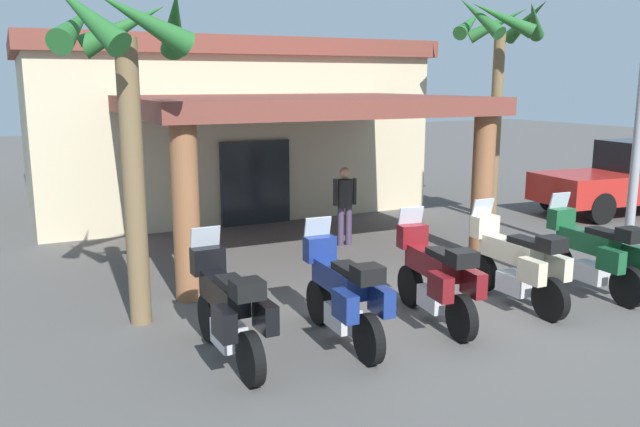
% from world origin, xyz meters
% --- Properties ---
extents(ground_plane, '(80.00, 80.00, 0.00)m').
position_xyz_m(ground_plane, '(0.00, 0.00, 0.00)').
color(ground_plane, '#514F4C').
extents(motel_building, '(10.85, 12.97, 4.61)m').
position_xyz_m(motel_building, '(0.12, 10.56, 2.35)').
color(motel_building, beige).
rests_on(motel_building, ground_plane).
extents(motorcycle_black, '(0.70, 2.21, 1.61)m').
position_xyz_m(motorcycle_black, '(-3.45, -0.27, 0.70)').
color(motorcycle_black, black).
rests_on(motorcycle_black, ground_plane).
extents(motorcycle_blue, '(0.73, 2.21, 1.61)m').
position_xyz_m(motorcycle_blue, '(-1.85, -0.40, 0.70)').
color(motorcycle_blue, black).
rests_on(motorcycle_blue, ground_plane).
extents(motorcycle_maroon, '(0.82, 2.21, 1.61)m').
position_xyz_m(motorcycle_maroon, '(-0.26, -0.37, 0.70)').
color(motorcycle_maroon, black).
rests_on(motorcycle_maroon, ground_plane).
extents(motorcycle_cream, '(0.71, 2.21, 1.61)m').
position_xyz_m(motorcycle_cream, '(1.33, -0.36, 0.70)').
color(motorcycle_cream, black).
rests_on(motorcycle_cream, ground_plane).
extents(motorcycle_green, '(0.73, 2.21, 1.61)m').
position_xyz_m(motorcycle_green, '(2.93, -0.51, 0.70)').
color(motorcycle_green, black).
rests_on(motorcycle_green, ground_plane).
extents(pedestrian, '(0.52, 0.32, 1.72)m').
position_xyz_m(pedestrian, '(0.89, 4.34, 1.00)').
color(pedestrian, '#3F334C').
rests_on(pedestrian, ground_plane).
extents(pickup_truck_red, '(5.37, 2.43, 1.95)m').
position_xyz_m(pickup_truck_red, '(9.59, 3.89, 0.94)').
color(pickup_truck_red, black).
rests_on(pickup_truck_red, ground_plane).
extents(palm_tree_near_portico, '(2.49, 2.54, 5.71)m').
position_xyz_m(palm_tree_near_portico, '(5.88, 5.19, 4.41)').
color(palm_tree_near_portico, brown).
rests_on(palm_tree_near_portico, ground_plane).
extents(palm_tree_roadside, '(2.04, 2.02, 4.90)m').
position_xyz_m(palm_tree_roadside, '(-4.17, 1.64, 3.60)').
color(palm_tree_roadside, brown).
rests_on(palm_tree_roadside, ground_plane).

